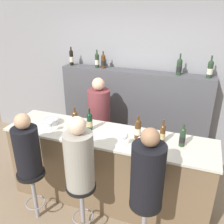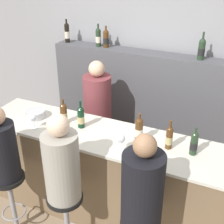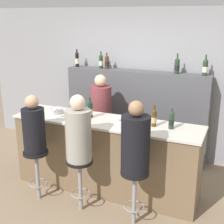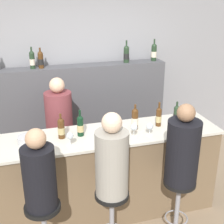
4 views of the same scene
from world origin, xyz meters
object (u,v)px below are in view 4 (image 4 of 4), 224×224
object	(u,v)px
wine_bottle_backbar_2	(41,60)
wine_glass_0	(41,140)
metal_bowl	(28,140)
wine_bottle_counter_3	(159,116)
wine_glass_3	(150,127)
guest_seated_right	(183,150)
bar_stool_middle	(112,207)
wine_glass_1	(70,136)
bartender	(61,139)
wine_bottle_counter_0	(61,128)
wine_bottle_counter_4	(176,114)
guest_seated_left	(39,174)
wine_bottle_counter_2	(135,119)
bar_stool_right	(178,194)
wine_glass_2	(134,128)
wine_bottle_backbar_4	(154,52)
guest_seated_middle	(112,160)
wine_bottle_backbar_3	(126,54)
bar_stool_left	(44,220)
wine_bottle_counter_1	(80,126)
wine_bottle_backbar_1	(32,60)

from	to	relation	value
wine_bottle_backbar_2	wine_glass_0	xyz separation A→B (m)	(-0.15, -1.45, -0.50)
metal_bowl	wine_bottle_counter_3	bearing A→B (deg)	0.94
wine_glass_3	guest_seated_right	xyz separation A→B (m)	(0.18, -0.43, -0.09)
wine_bottle_backbar_2	bar_stool_middle	world-z (taller)	wine_bottle_backbar_2
wine_glass_1	bartender	bearing A→B (deg)	90.15
wine_bottle_counter_0	wine_glass_1	distance (m)	0.23
guest_seated_right	wine_glass_0	bearing A→B (deg)	162.35
wine_bottle_counter_3	wine_glass_1	bearing A→B (deg)	-168.47
wine_bottle_counter_4	bar_stool_middle	world-z (taller)	wine_bottle_counter_4
wine_bottle_backbar_2	metal_bowl	size ratio (longest dim) A/B	1.32
wine_bottle_counter_4	guest_seated_left	xyz separation A→B (m)	(-1.66, -0.65, -0.13)
wine_bottle_counter_2	bar_stool_right	bearing A→B (deg)	-67.45
wine_bottle_counter_4	wine_glass_2	world-z (taller)	wine_bottle_counter_4
wine_glass_0	bar_stool_right	xyz separation A→B (m)	(1.34, -0.43, -0.63)
wine_bottle_counter_0	wine_glass_2	xyz separation A→B (m)	(0.75, -0.22, 0.01)
wine_glass_0	wine_glass_2	size ratio (longest dim) A/B	0.95
wine_bottle_backbar_4	guest_seated_middle	bearing A→B (deg)	-122.91
wine_bottle_counter_3	wine_glass_2	distance (m)	0.45
wine_bottle_counter_4	wine_bottle_backbar_3	xyz separation A→B (m)	(-0.22, 1.23, 0.51)
wine_bottle_counter_2	bar_stool_left	size ratio (longest dim) A/B	0.42
wine_bottle_backbar_4	wine_bottle_counter_1	bearing A→B (deg)	-138.42
wine_bottle_counter_3	wine_bottle_counter_4	bearing A→B (deg)	0.00
wine_bottle_counter_0	guest_seated_right	world-z (taller)	guest_seated_right
wine_bottle_backbar_2	wine_bottle_counter_4	bearing A→B (deg)	-40.17
wine_glass_2	wine_bottle_counter_1	bearing A→B (deg)	157.85
metal_bowl	guest_seated_middle	xyz separation A→B (m)	(0.73, -0.62, -0.02)
wine_glass_2	bartender	xyz separation A→B (m)	(-0.70, 0.90, -0.47)
wine_bottle_backbar_4	guest_seated_middle	world-z (taller)	wine_bottle_backbar_4
wine_bottle_backbar_4	guest_seated_middle	xyz separation A→B (m)	(-1.21, -1.88, -0.61)
guest_seated_middle	guest_seated_right	size ratio (longest dim) A/B	0.99
wine_bottle_backbar_1	guest_seated_middle	size ratio (longest dim) A/B	0.35
wine_bottle_counter_3	bar_stool_middle	world-z (taller)	wine_bottle_counter_3
wine_glass_2	wine_glass_3	world-z (taller)	wine_glass_2
bar_stool_right	wine_bottle_backbar_3	bearing A→B (deg)	88.84
guest_seated_left	bar_stool_middle	bearing A→B (deg)	-0.00
wine_bottle_backbar_3	bar_stool_right	world-z (taller)	wine_bottle_backbar_3
wine_bottle_counter_3	bar_stool_left	bearing A→B (deg)	-155.67
wine_bottle_counter_3	metal_bowl	world-z (taller)	wine_bottle_counter_3
wine_bottle_counter_4	bar_stool_right	size ratio (longest dim) A/B	0.39
wine_glass_1	bar_stool_middle	distance (m)	0.82
wine_bottle_backbar_1	bar_stool_left	size ratio (longest dim) A/B	0.41
wine_bottle_counter_0	guest_seated_left	bearing A→B (deg)	-114.09
bar_stool_left	bartender	bearing A→B (deg)	75.32
wine_glass_3	bar_stool_left	xyz separation A→B (m)	(-1.23, -0.43, -0.62)
guest_seated_left	wine_glass_3	bearing A→B (deg)	19.18
guest_seated_middle	wine_glass_0	bearing A→B (deg)	144.79
wine_bottle_counter_4	wine_bottle_counter_2	bearing A→B (deg)	-180.00
bar_stool_left	bar_stool_middle	world-z (taller)	same
wine_bottle_counter_0	bar_stool_right	bearing A→B (deg)	-30.18
wine_bottle_backbar_3	wine_glass_3	bearing A→B (deg)	-98.47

